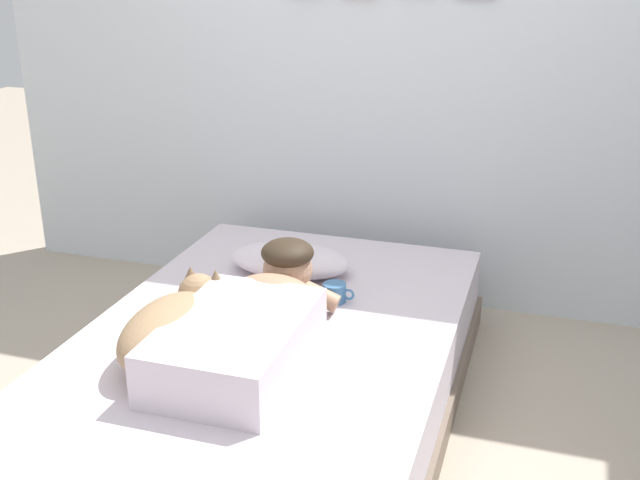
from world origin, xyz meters
name	(u,v)px	position (x,y,z in m)	size (l,w,h in m)	color
ground_plane	(297,440)	(0.00, 0.00, 0.00)	(12.02, 12.02, 0.00)	tan
back_wall	(390,42)	(0.00, 1.36, 1.25)	(4.01, 0.12, 2.50)	silver
bed	(269,376)	(-0.14, 0.11, 0.18)	(1.33, 2.08, 0.36)	#726051
pillow	(290,260)	(-0.25, 0.64, 0.42)	(0.52, 0.32, 0.11)	silver
person_lying	(252,321)	(-0.14, -0.03, 0.47)	(0.43, 0.92, 0.27)	silver
dog	(172,326)	(-0.39, -0.14, 0.47)	(0.26, 0.57, 0.21)	#9E7A56
coffee_cup	(335,293)	(0.02, 0.42, 0.40)	(0.12, 0.09, 0.07)	teal
cell_phone	(311,326)	(0.00, 0.19, 0.37)	(0.07, 0.14, 0.01)	black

